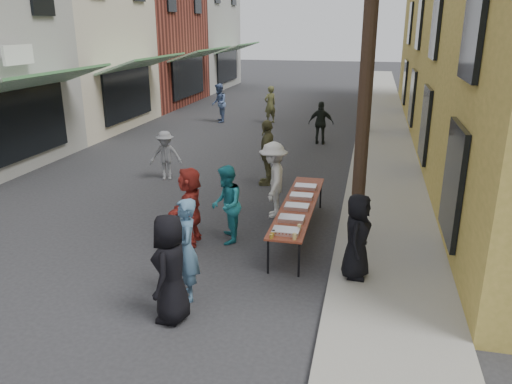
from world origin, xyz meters
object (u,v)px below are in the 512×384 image
at_px(guest_front_a, 171,269).
at_px(server, 357,236).
at_px(utility_pole_near, 370,21).
at_px(utility_pole_mid, 374,23).
at_px(serving_table, 299,205).
at_px(catering_tray_sausage, 286,231).
at_px(guest_front_c, 226,205).
at_px(utility_pole_far, 375,24).

relative_size(guest_front_a, server, 1.12).
height_order(utility_pole_near, utility_pole_mid, same).
relative_size(utility_pole_near, utility_pole_mid, 1.00).
bearing_deg(serving_table, utility_pole_mid, 83.79).
bearing_deg(utility_pole_near, catering_tray_sausage, -137.12).
height_order(utility_pole_near, guest_front_c, utility_pole_near).
bearing_deg(guest_front_c, serving_table, 99.80).
distance_m(guest_front_a, guest_front_c, 3.06).
distance_m(utility_pole_far, server, 25.58).
distance_m(utility_pole_mid, guest_front_a, 15.87).
relative_size(serving_table, guest_front_a, 2.28).
bearing_deg(utility_pole_far, catering_tray_sausage, -92.85).
bearing_deg(utility_pole_far, guest_front_a, -95.67).
height_order(utility_pole_mid, server, utility_pole_mid).
height_order(utility_pole_near, server, utility_pole_near).
height_order(utility_pole_far, serving_table, utility_pole_far).
xyz_separation_m(utility_pole_near, server, (0.05, -1.32, -3.62)).
bearing_deg(utility_pole_mid, guest_front_c, -102.53).
bearing_deg(utility_pole_mid, serving_table, -96.21).
xyz_separation_m(guest_front_a, server, (2.75, 1.89, 0.01)).
distance_m(catering_tray_sausage, guest_front_a, 2.51).
distance_m(utility_pole_near, server, 3.85).
relative_size(utility_pole_far, guest_front_c, 5.36).
bearing_deg(guest_front_a, serving_table, 156.89).
distance_m(serving_table, server, 2.23).
height_order(serving_table, catering_tray_sausage, catering_tray_sausage).
height_order(utility_pole_far, guest_front_c, utility_pole_far).
bearing_deg(utility_pole_near, serving_table, 158.74).
height_order(catering_tray_sausage, guest_front_c, guest_front_c).
bearing_deg(guest_front_a, utility_pole_near, 138.20).
relative_size(catering_tray_sausage, guest_front_c, 0.30).
height_order(serving_table, guest_front_a, guest_front_a).
bearing_deg(utility_pole_far, serving_table, -93.05).
height_order(catering_tray_sausage, guest_front_a, guest_front_a).
height_order(utility_pole_near, serving_table, utility_pole_near).
relative_size(utility_pole_mid, guest_front_c, 5.36).
height_order(utility_pole_far, server, utility_pole_far).
xyz_separation_m(guest_front_a, guest_front_c, (0.00, 3.06, -0.04)).
bearing_deg(guest_front_c, server, 52.95).
bearing_deg(utility_pole_near, guest_front_a, -130.07).
relative_size(utility_pole_near, catering_tray_sausage, 18.00).
bearing_deg(serving_table, catering_tray_sausage, -90.00).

